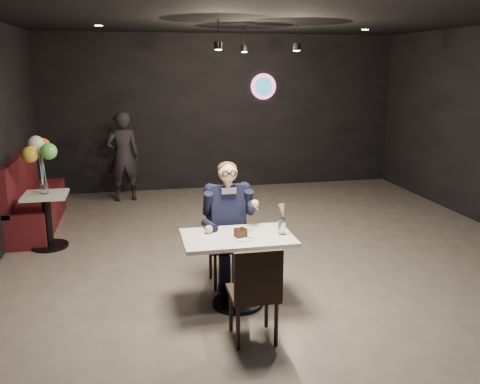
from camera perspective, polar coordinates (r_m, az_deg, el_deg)
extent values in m
plane|color=slate|center=(6.20, 5.68, -8.87)|extent=(9.00, 9.00, 0.00)
cube|color=black|center=(7.65, 1.51, 17.59)|extent=(1.40, 1.20, 0.36)
cube|color=white|center=(5.22, -0.27, -8.83)|extent=(1.10, 0.70, 0.75)
cube|color=black|center=(5.69, -1.40, -5.93)|extent=(0.42, 0.46, 0.92)
cube|color=black|center=(4.58, 1.47, -11.06)|extent=(0.42, 0.46, 0.92)
cube|color=black|center=(5.61, -1.42, -3.44)|extent=(0.60, 0.80, 1.44)
cylinder|color=white|center=(5.01, 0.56, -5.18)|extent=(0.22, 0.22, 0.01)
cube|color=black|center=(5.01, 0.07, -4.63)|extent=(0.13, 0.12, 0.08)
ellipsoid|color=#2A8232|center=(4.96, 1.16, -4.31)|extent=(0.06, 0.04, 0.01)
cylinder|color=silver|center=(5.13, 4.72, -3.84)|extent=(0.07, 0.07, 0.17)
cone|color=tan|center=(5.06, 4.78, -2.08)|extent=(0.09, 0.09, 0.14)
cube|color=#420E17|center=(8.26, -21.95, 0.05)|extent=(0.55, 2.21, 1.11)
cube|color=white|center=(7.31, -20.77, -3.24)|extent=(0.56, 0.56, 0.70)
cylinder|color=silver|center=(7.19, -21.09, 0.37)|extent=(0.10, 0.10, 0.14)
cube|color=gold|center=(7.11, -21.37, 3.50)|extent=(0.39, 0.39, 0.64)
imported|color=black|center=(9.38, -12.99, 3.89)|extent=(0.63, 0.46, 1.62)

